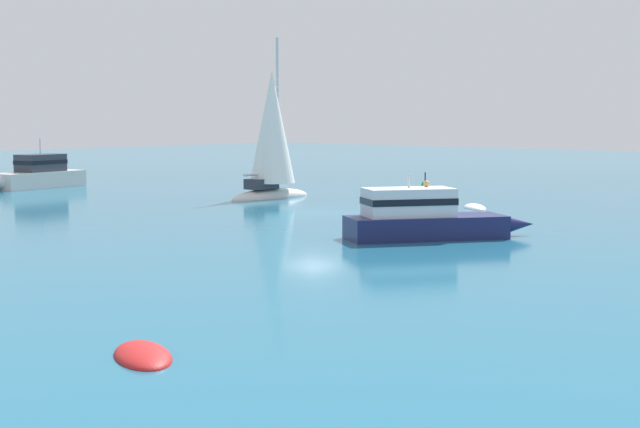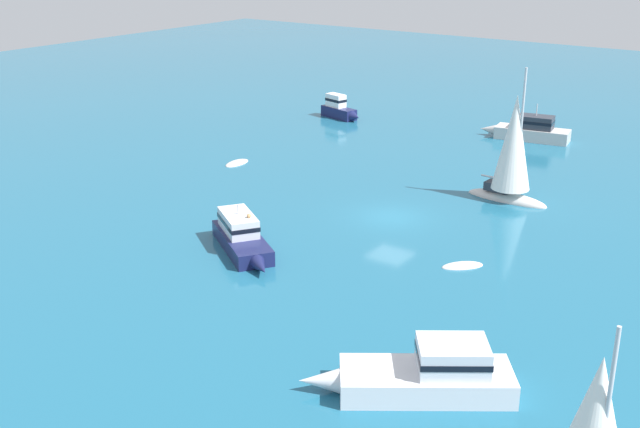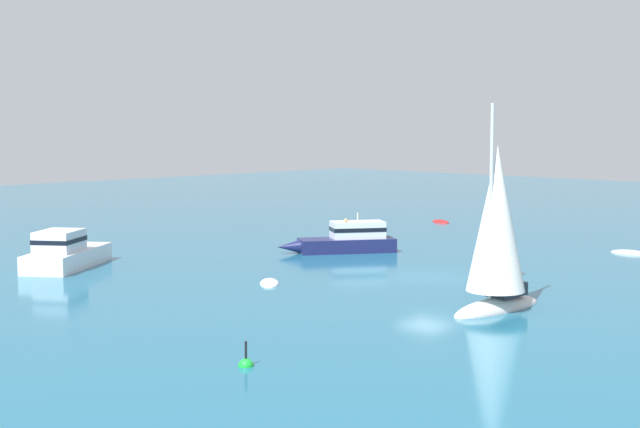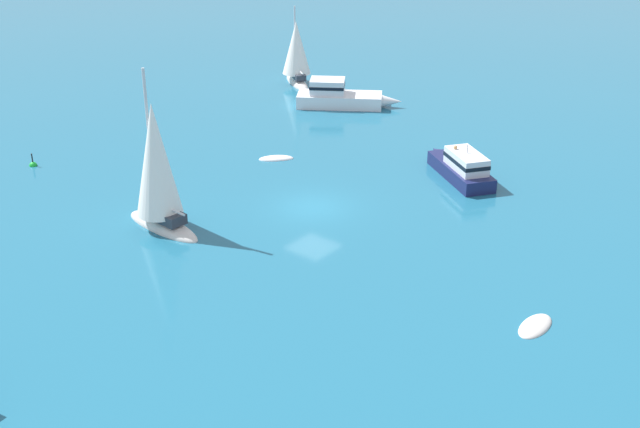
% 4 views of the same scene
% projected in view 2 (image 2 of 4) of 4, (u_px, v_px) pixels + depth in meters
% --- Properties ---
extents(ground_plane, '(160.00, 160.00, 0.00)m').
position_uv_depth(ground_plane, '(391.00, 217.00, 48.15)').
color(ground_plane, '#1E607F').
extents(skiff, '(2.29, 2.20, 0.43)m').
position_uv_depth(skiff, '(462.00, 266.00, 41.15)').
color(skiff, white).
rests_on(skiff, ground).
extents(rib, '(2.40, 1.23, 0.43)m').
position_uv_depth(rib, '(237.00, 163.00, 59.09)').
color(rib, silver).
rests_on(rib, ground).
extents(powerboat, '(6.03, 7.58, 2.11)m').
position_uv_depth(powerboat, '(427.00, 374.00, 29.73)').
color(powerboat, white).
rests_on(powerboat, ground).
extents(motor_cruiser, '(5.14, 6.71, 2.37)m').
position_uv_depth(motor_cruiser, '(242.00, 236.00, 43.09)').
color(motor_cruiser, '#191E4C').
rests_on(motor_cruiser, ground).
extents(powerboat_1, '(2.98, 7.50, 3.03)m').
position_uv_depth(powerboat_1, '(530.00, 130.00, 65.44)').
color(powerboat_1, silver).
rests_on(powerboat_1, ground).
extents(motor_cruiser_1, '(2.20, 4.69, 2.16)m').
position_uv_depth(motor_cruiser_1, '(340.00, 109.00, 72.83)').
color(motor_cruiser_1, '#191E4C').
rests_on(motor_cruiser_1, ground).
extents(yacht_1, '(2.55, 5.50, 9.09)m').
position_uv_depth(yacht_1, '(512.00, 154.00, 50.12)').
color(yacht_1, silver).
rests_on(yacht_1, ground).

